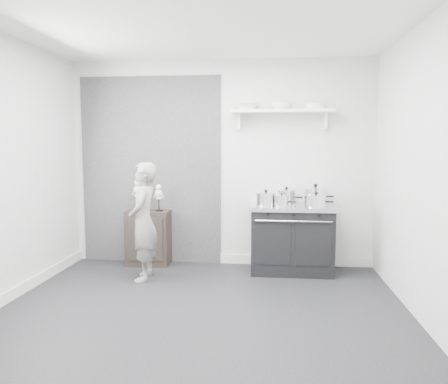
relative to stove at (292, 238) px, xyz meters
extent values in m
plane|color=black|center=(-0.93, -1.48, -0.43)|extent=(4.00, 4.00, 0.00)
cube|color=#BBBBB9|center=(-0.93, 0.32, 0.92)|extent=(4.00, 0.02, 2.70)
cube|color=#BBBBB9|center=(-0.93, -3.28, 0.92)|extent=(4.00, 0.02, 2.70)
cube|color=#BBBBB9|center=(1.07, -1.48, 0.92)|extent=(0.02, 3.60, 2.70)
cube|color=silver|center=(-0.93, -1.48, 2.27)|extent=(4.00, 3.60, 0.02)
cube|color=black|center=(-1.88, 0.31, 0.82)|extent=(1.90, 0.02, 2.50)
cube|color=silver|center=(0.07, 0.30, -0.37)|extent=(2.00, 0.03, 0.12)
cube|color=silver|center=(-2.91, -1.48, -0.37)|extent=(0.03, 3.60, 0.12)
cube|color=white|center=(-0.13, 0.19, 1.59)|extent=(1.30, 0.26, 0.04)
cube|color=white|center=(-0.68, 0.26, 1.47)|extent=(0.03, 0.12, 0.20)
cube|color=white|center=(0.42, 0.26, 1.47)|extent=(0.03, 0.12, 0.20)
cube|color=black|center=(0.00, 0.00, -0.03)|extent=(1.00, 0.60, 0.80)
cube|color=silver|center=(0.00, 0.00, 0.40)|extent=(1.06, 0.64, 0.05)
cube|color=black|center=(-0.24, -0.30, -0.01)|extent=(0.42, 0.02, 0.52)
cube|color=black|center=(0.24, -0.30, -0.01)|extent=(0.42, 0.02, 0.52)
cylinder|color=silver|center=(0.00, -0.33, 0.27)|extent=(0.90, 0.02, 0.02)
cylinder|color=black|center=(-0.30, -0.31, 0.35)|extent=(0.04, 0.03, 0.04)
cylinder|color=black|center=(0.00, -0.31, 0.35)|extent=(0.04, 0.03, 0.04)
cylinder|color=black|center=(0.30, -0.31, 0.35)|extent=(0.04, 0.03, 0.04)
cube|color=black|center=(-1.88, 0.13, -0.06)|extent=(0.56, 0.33, 0.73)
imported|color=slate|center=(-1.76, -0.51, 0.27)|extent=(0.39, 0.54, 1.39)
cylinder|color=silver|center=(-0.33, -0.08, 0.49)|extent=(0.23, 0.23, 0.14)
cylinder|color=silver|center=(-0.33, -0.08, 0.57)|extent=(0.24, 0.24, 0.02)
sphere|color=black|center=(-0.33, -0.08, 0.60)|extent=(0.04, 0.04, 0.04)
cylinder|color=black|center=(-0.17, -0.08, 0.49)|extent=(0.10, 0.02, 0.02)
cylinder|color=silver|center=(-0.07, 0.15, 0.50)|extent=(0.23, 0.23, 0.16)
cylinder|color=silver|center=(-0.07, 0.15, 0.59)|extent=(0.24, 0.24, 0.02)
sphere|color=black|center=(-0.07, 0.15, 0.62)|extent=(0.04, 0.04, 0.04)
cylinder|color=black|center=(0.09, 0.15, 0.50)|extent=(0.10, 0.02, 0.02)
cylinder|color=silver|center=(0.29, 0.13, 0.52)|extent=(0.28, 0.28, 0.19)
cylinder|color=silver|center=(0.29, 0.13, 0.62)|extent=(0.29, 0.29, 0.02)
sphere|color=black|center=(0.29, 0.13, 0.66)|extent=(0.05, 0.05, 0.05)
cylinder|color=black|center=(0.47, 0.13, 0.52)|extent=(0.10, 0.02, 0.02)
cylinder|color=silver|center=(0.27, -0.18, 0.49)|extent=(0.23, 0.23, 0.14)
cylinder|color=silver|center=(0.27, -0.18, 0.56)|extent=(0.24, 0.24, 0.01)
sphere|color=black|center=(0.27, -0.18, 0.59)|extent=(0.04, 0.04, 0.04)
cylinder|color=black|center=(0.43, -0.18, 0.49)|extent=(0.10, 0.02, 0.02)
cylinder|color=silver|center=(-0.14, -0.18, 0.48)|extent=(0.17, 0.17, 0.12)
cylinder|color=silver|center=(-0.14, -0.18, 0.55)|extent=(0.17, 0.17, 0.01)
sphere|color=black|center=(-0.14, -0.18, 0.57)|extent=(0.03, 0.03, 0.03)
cylinder|color=black|center=(-0.01, -0.18, 0.48)|extent=(0.10, 0.02, 0.02)
imported|color=white|center=(-0.59, 0.19, 1.65)|extent=(0.33, 0.33, 0.08)
imported|color=white|center=(-0.15, 0.19, 1.65)|extent=(0.26, 0.26, 0.08)
cylinder|color=silver|center=(0.28, 0.19, 1.64)|extent=(0.26, 0.26, 0.06)
camera|label=1|loc=(-0.29, -5.44, 1.15)|focal=35.00mm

